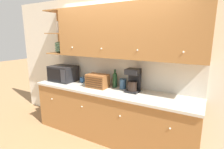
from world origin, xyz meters
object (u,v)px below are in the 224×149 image
at_px(mug_blue_second, 82,80).
at_px(coffee_maker, 133,80).
at_px(bread_box, 97,81).
at_px(storage_canister, 123,84).
at_px(mug, 88,81).
at_px(wine_bottle, 115,79).
at_px(microwave, 63,73).

height_order(mug_blue_second, coffee_maker, coffee_maker).
distance_m(bread_box, storage_canister, 0.47).
xyz_separation_m(mug, storage_canister, (0.74, 0.04, 0.04)).
bearing_deg(mug, coffee_maker, -2.05).
relative_size(wine_bottle, coffee_maker, 0.84).
distance_m(storage_canister, coffee_maker, 0.26).
bearing_deg(wine_bottle, mug, -176.29).
bearing_deg(bread_box, mug, 157.34).
bearing_deg(coffee_maker, bread_box, -172.16).
height_order(bread_box, wine_bottle, wine_bottle).
height_order(bread_box, storage_canister, bread_box).
height_order(storage_canister, coffee_maker, coffee_maker).
distance_m(mug_blue_second, bread_box, 0.51).
bearing_deg(wine_bottle, storage_canister, 0.73).
height_order(mug_blue_second, storage_canister, storage_canister).
distance_m(microwave, mug, 0.61).
bearing_deg(wine_bottle, coffee_maker, -10.40).
xyz_separation_m(wine_bottle, storage_canister, (0.17, 0.00, -0.06)).
height_order(mug, storage_canister, storage_canister).
bearing_deg(storage_canister, mug_blue_second, -178.77).
distance_m(microwave, mug_blue_second, 0.44).
distance_m(microwave, wine_bottle, 1.17).
height_order(mug, coffee_maker, coffee_maker).
height_order(wine_bottle, coffee_maker, coffee_maker).
bearing_deg(microwave, storage_canister, 5.55).
bearing_deg(storage_canister, mug, -176.96).
xyz_separation_m(storage_canister, coffee_maker, (0.22, -0.07, 0.11)).
xyz_separation_m(mug, wine_bottle, (0.58, 0.04, 0.10)).
relative_size(microwave, mug, 4.94).
relative_size(bread_box, storage_canister, 2.19).
relative_size(mug_blue_second, coffee_maker, 0.26).
distance_m(mug, storage_canister, 0.75).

